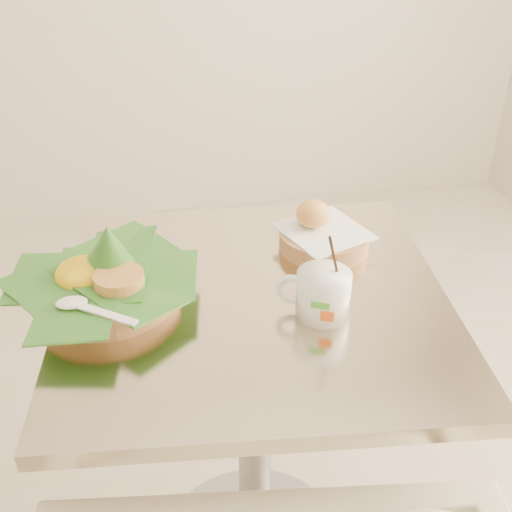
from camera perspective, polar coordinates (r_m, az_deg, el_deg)
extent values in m
cylinder|color=gray|center=(1.42, -0.14, -16.03)|extent=(0.07, 0.07, 0.69)
cube|color=beige|center=(1.18, -0.16, -4.02)|extent=(0.77, 0.77, 0.03)
cylinder|color=tan|center=(1.18, -13.24, -2.76)|extent=(0.26, 0.26, 0.04)
cone|color=#205719|center=(1.15, -13.00, 0.67)|extent=(0.12, 0.14, 0.13)
ellipsoid|color=yellow|center=(1.18, -15.13, -1.55)|extent=(0.10, 0.10, 0.05)
cylinder|color=#CC9347|center=(1.13, -12.09, -2.08)|extent=(0.09, 0.09, 0.02)
cylinder|color=tan|center=(1.32, 6.07, 1.45)|extent=(0.18, 0.18, 0.04)
cube|color=white|center=(1.31, 6.11, 2.18)|extent=(0.20, 0.20, 0.01)
ellipsoid|color=#C17B2C|center=(1.31, 5.07, 3.76)|extent=(0.07, 0.07, 0.05)
cylinder|color=white|center=(1.11, 6.01, -3.35)|extent=(0.09, 0.09, 0.08)
torus|color=white|center=(1.11, 3.28, -2.97)|extent=(0.06, 0.03, 0.06)
cylinder|color=#462714|center=(1.09, 6.11, -1.75)|extent=(0.09, 0.09, 0.01)
cylinder|color=black|center=(1.08, 7.04, -0.58)|extent=(0.04, 0.03, 0.12)
cube|color=green|center=(1.07, 5.73, -4.42)|extent=(0.03, 0.01, 0.01)
cube|color=orange|center=(1.08, 6.34, -5.38)|extent=(0.02, 0.01, 0.02)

